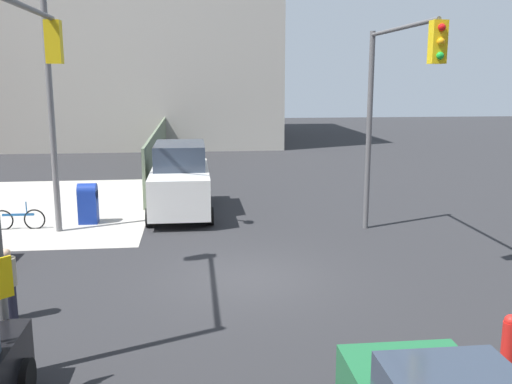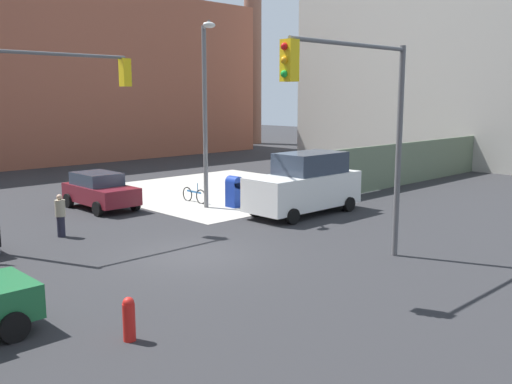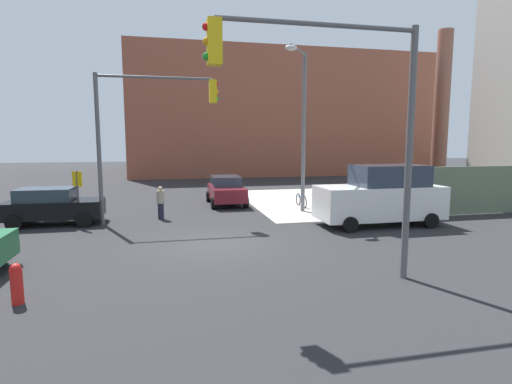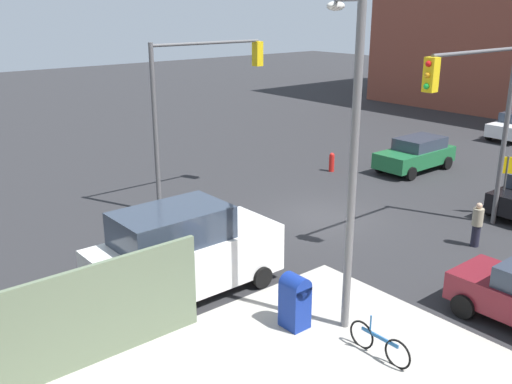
# 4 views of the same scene
# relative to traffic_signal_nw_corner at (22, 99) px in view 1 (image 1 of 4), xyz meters

# --- Properties ---
(ground_plane) EXTENTS (120.00, 120.00, 0.00)m
(ground_plane) POSITION_rel_traffic_signal_nw_corner_xyz_m (2.49, -4.50, -4.62)
(ground_plane) COLOR #28282B
(construction_fence) EXTENTS (18.45, 0.12, 2.40)m
(construction_fence) POSITION_rel_traffic_signal_nw_corner_xyz_m (19.71, -1.30, -3.42)
(construction_fence) COLOR #607056
(construction_fence) RESTS_ON ground
(building_loft_east) EXTENTS (20.00, 24.00, 16.61)m
(building_loft_east) POSITION_rel_traffic_signal_nw_corner_xyz_m (38.49, 2.36, 3.68)
(building_loft_east) COLOR #ADA89E
(building_loft_east) RESTS_ON ground
(traffic_signal_nw_corner) EXTENTS (5.30, 0.36, 6.50)m
(traffic_signal_nw_corner) POSITION_rel_traffic_signal_nw_corner_xyz_m (0.00, 0.00, 0.00)
(traffic_signal_nw_corner) COLOR #59595B
(traffic_signal_nw_corner) RESTS_ON ground
(traffic_signal_se_corner) EXTENTS (5.38, 0.36, 6.50)m
(traffic_signal_se_corner) POSITION_rel_traffic_signal_nw_corner_xyz_m (4.94, -9.00, 0.00)
(traffic_signal_se_corner) COLOR #59595B
(traffic_signal_se_corner) RESTS_ON ground
(street_lamp_corner) EXTENTS (1.72, 2.27, 8.00)m
(street_lamp_corner) POSITION_rel_traffic_signal_nw_corner_xyz_m (7.48, 0.99, 0.08)
(street_lamp_corner) COLOR slate
(street_lamp_corner) RESTS_ON ground
(mailbox_blue) EXTENTS (0.56, 0.64, 1.43)m
(mailbox_blue) POSITION_rel_traffic_signal_nw_corner_xyz_m (8.69, 0.50, -3.86)
(mailbox_blue) COLOR navy
(mailbox_blue) RESTS_ON ground
(fire_hydrant) EXTENTS (0.26, 0.26, 0.94)m
(fire_hydrant) POSITION_rel_traffic_signal_nw_corner_xyz_m (-2.51, -8.70, -4.13)
(fire_hydrant) COLOR red
(fire_hydrant) RESTS_ON ground
(van_white_delivery) EXTENTS (5.40, 2.32, 2.62)m
(van_white_delivery) POSITION_rel_traffic_signal_nw_corner_xyz_m (9.89, -2.70, -3.34)
(van_white_delivery) COLOR white
(van_white_delivery) RESTS_ON ground
(pedestrian_crossing) EXTENTS (0.36, 0.36, 1.55)m
(pedestrian_crossing) POSITION_rel_traffic_signal_nw_corner_xyz_m (0.49, 0.70, -3.82)
(pedestrian_crossing) COLOR #9E937A
(pedestrian_crossing) RESTS_ON ground
(bicycle_leaning_on_fence) EXTENTS (0.05, 1.75, 0.97)m
(bicycle_leaning_on_fence) POSITION_rel_traffic_signal_nw_corner_xyz_m (8.09, 2.70, -4.27)
(bicycle_leaning_on_fence) COLOR black
(bicycle_leaning_on_fence) RESTS_ON ground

